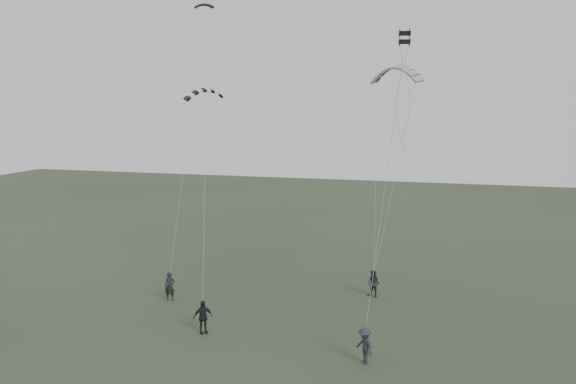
% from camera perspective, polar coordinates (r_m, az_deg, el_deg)
% --- Properties ---
extents(ground, '(140.00, 140.00, 0.00)m').
position_cam_1_polar(ground, '(33.37, -5.35, -14.51)').
color(ground, '#2D3723').
rests_on(ground, ground).
extents(flyer_left, '(0.82, 0.66, 1.96)m').
position_cam_1_polar(flyer_left, '(39.54, -11.92, -9.37)').
color(flyer_left, black).
rests_on(flyer_left, ground).
extents(flyer_right, '(1.11, 1.00, 1.88)m').
position_cam_1_polar(flyer_right, '(39.84, 8.69, -9.20)').
color(flyer_right, '#28282E').
rests_on(flyer_right, ground).
extents(flyer_center, '(1.19, 1.12, 1.97)m').
position_cam_1_polar(flyer_center, '(33.82, -8.65, -12.44)').
color(flyer_center, black).
rests_on(flyer_center, ground).
extents(flyer_far, '(1.37, 1.39, 1.92)m').
position_cam_1_polar(flyer_far, '(30.14, 7.78, -15.22)').
color(flyer_far, '#29292E').
rests_on(flyer_far, ground).
extents(kite_dark_small, '(1.56, 0.91, 0.62)m').
position_cam_1_polar(kite_dark_small, '(44.76, -8.54, 18.31)').
color(kite_dark_small, black).
rests_on(kite_dark_small, flyer_left).
extents(kite_pale_large, '(4.57, 3.46, 1.99)m').
position_cam_1_polar(kite_pale_large, '(44.80, 10.94, 12.37)').
color(kite_pale_large, '#95979A').
rests_on(kite_pale_large, flyer_right).
extents(kite_striped, '(2.66, 2.31, 1.20)m').
position_cam_1_polar(kite_striped, '(36.37, -8.36, 10.21)').
color(kite_striped, black).
rests_on(kite_striped, flyer_center).
extents(kite_box, '(0.71, 0.77, 0.77)m').
position_cam_1_polar(kite_box, '(32.26, 11.76, 15.11)').
color(kite_box, black).
rests_on(kite_box, flyer_far).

